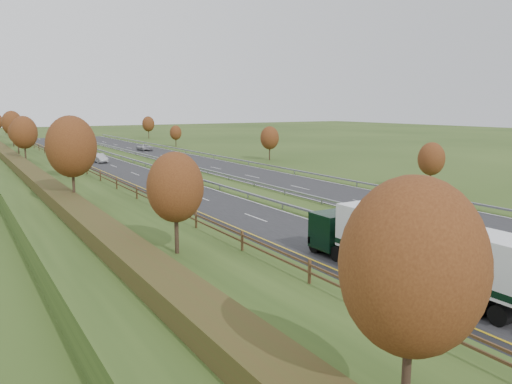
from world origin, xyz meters
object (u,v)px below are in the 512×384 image
(box_lorry, at_px, (412,246))
(car_oncoming, at_px, (144,147))
(car_silver_mid, at_px, (99,158))
(car_dark_near, at_px, (181,179))
(road_tanker, at_px, (67,144))
(car_small_far, at_px, (53,144))

(box_lorry, xyz_separation_m, car_oncoming, (16.17, 94.79, -1.54))
(car_silver_mid, bearing_deg, car_oncoming, 46.66)
(car_dark_near, bearing_deg, car_oncoming, 80.73)
(road_tanker, bearing_deg, car_silver_mid, -88.69)
(car_small_far, distance_m, car_oncoming, 27.20)
(box_lorry, bearing_deg, road_tanker, 89.95)
(car_dark_near, bearing_deg, car_silver_mid, 99.11)
(car_dark_near, height_order, car_oncoming, car_oncoming)
(car_oncoming, bearing_deg, car_dark_near, 75.80)
(car_small_far, height_order, car_oncoming, car_small_far)
(car_dark_near, relative_size, car_small_far, 0.77)
(car_small_far, bearing_deg, car_dark_near, -79.13)
(car_dark_near, bearing_deg, car_small_far, 97.44)
(box_lorry, bearing_deg, car_small_far, 90.24)
(road_tanker, bearing_deg, car_dark_near, -86.87)
(road_tanker, relative_size, car_small_far, 2.08)
(box_lorry, distance_m, car_dark_near, 42.48)
(car_silver_mid, bearing_deg, road_tanker, 85.60)
(car_silver_mid, height_order, car_small_far, car_silver_mid)
(car_oncoming, bearing_deg, car_silver_mid, 51.95)
(road_tanker, distance_m, car_dark_near, 58.95)
(car_silver_mid, distance_m, car_oncoming, 25.35)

